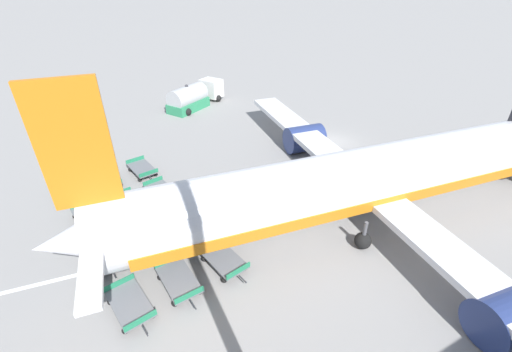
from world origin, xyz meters
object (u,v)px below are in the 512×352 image
at_px(baggage_dolly_row_mid_a_col_b, 128,204).
at_px(baggage_dolly_row_near_col_a, 72,190).
at_px(baggage_dolly_row_near_col_c, 105,254).
at_px(airplane, 383,176).
at_px(baggage_dolly_row_mid_b_col_d, 224,260).
at_px(baggage_dolly_row_near_col_d, 130,304).
at_px(fuel_tanker_primary, 193,97).
at_px(baggage_dolly_row_mid_a_col_c, 149,237).
at_px(baggage_dolly_row_mid_b_col_b, 162,192).
at_px(baggage_dolly_row_mid_a_col_d, 179,280).
at_px(baggage_dolly_row_mid_b_col_c, 189,220).
at_px(baggage_dolly_row_near_col_b, 89,217).
at_px(baggage_dolly_row_mid_b_col_a, 142,169).
at_px(baggage_dolly_row_mid_a_col_a, 107,179).

bearing_deg(baggage_dolly_row_mid_a_col_b, baggage_dolly_row_near_col_a, -138.52).
bearing_deg(baggage_dolly_row_near_col_c, airplane, 77.93).
xyz_separation_m(airplane, baggage_dolly_row_mid_b_col_d, (-0.14, -12.18, -2.43)).
bearing_deg(baggage_dolly_row_near_col_c, baggage_dolly_row_near_col_d, 8.73).
relative_size(fuel_tanker_primary, baggage_dolly_row_near_col_d, 2.24).
height_order(baggage_dolly_row_near_col_a, baggage_dolly_row_mid_a_col_c, same).
height_order(fuel_tanker_primary, baggage_dolly_row_mid_b_col_b, fuel_tanker_primary).
distance_m(baggage_dolly_row_mid_a_col_d, baggage_dolly_row_mid_b_col_c, 5.32).
relative_size(baggage_dolly_row_near_col_a, baggage_dolly_row_mid_b_col_c, 1.00).
bearing_deg(baggage_dolly_row_mid_b_col_b, baggage_dolly_row_near_col_b, -82.48).
bearing_deg(baggage_dolly_row_mid_a_col_b, baggage_dolly_row_near_col_d, -9.59).
xyz_separation_m(baggage_dolly_row_near_col_d, baggage_dolly_row_mid_b_col_b, (-9.60, 4.15, 0.00)).
bearing_deg(airplane, baggage_dolly_row_mid_b_col_a, -133.53).
distance_m(baggage_dolly_row_mid_a_col_a, baggage_dolly_row_mid_b_col_a, 2.92).
relative_size(airplane, baggage_dolly_row_mid_b_col_c, 11.40).
bearing_deg(fuel_tanker_primary, baggage_dolly_row_mid_a_col_a, -41.13).
relative_size(baggage_dolly_row_mid_b_col_b, baggage_dolly_row_mid_b_col_d, 1.00).
height_order(airplane, baggage_dolly_row_mid_a_col_d, airplane).
bearing_deg(baggage_dolly_row_mid_a_col_b, airplane, 61.99).
height_order(baggage_dolly_row_near_col_a, baggage_dolly_row_mid_b_col_c, same).
height_order(airplane, baggage_dolly_row_near_col_c, airplane).
height_order(airplane, fuel_tanker_primary, airplane).
xyz_separation_m(baggage_dolly_row_mid_a_col_b, baggage_dolly_row_mid_b_col_c, (3.91, 3.34, 0.00)).
relative_size(fuel_tanker_primary, baggage_dolly_row_mid_a_col_a, 2.25).
bearing_deg(baggage_dolly_row_mid_a_col_a, baggage_dolly_row_near_col_a, -79.24).
height_order(baggage_dolly_row_near_col_a, baggage_dolly_row_near_col_d, same).
bearing_deg(baggage_dolly_row_near_col_a, baggage_dolly_row_mid_b_col_a, 98.13).
bearing_deg(baggage_dolly_row_mid_b_col_a, baggage_dolly_row_near_col_a, -81.87).
distance_m(airplane, fuel_tanker_primary, 27.78).
height_order(baggage_dolly_row_mid_a_col_a, baggage_dolly_row_mid_a_col_d, same).
relative_size(baggage_dolly_row_near_col_c, baggage_dolly_row_mid_a_col_b, 1.00).
xyz_separation_m(baggage_dolly_row_near_col_c, baggage_dolly_row_mid_b_col_a, (-9.48, 4.27, 0.00)).
height_order(baggage_dolly_row_mid_a_col_b, baggage_dolly_row_mid_a_col_c, same).
height_order(baggage_dolly_row_mid_a_col_b, baggage_dolly_row_mid_b_col_b, same).
xyz_separation_m(baggage_dolly_row_near_col_a, baggage_dolly_row_mid_a_col_a, (-0.51, 2.69, 0.00)).
relative_size(airplane, baggage_dolly_row_mid_a_col_d, 11.46).
xyz_separation_m(baggage_dolly_row_near_col_b, baggage_dolly_row_mid_a_col_c, (4.09, 3.22, 0.00)).
bearing_deg(baggage_dolly_row_mid_a_col_a, baggage_dolly_row_mid_a_col_d, 8.59).
relative_size(fuel_tanker_primary, baggage_dolly_row_mid_a_col_d, 2.25).
xyz_separation_m(baggage_dolly_row_mid_a_col_a, baggage_dolly_row_mid_b_col_a, (-0.29, 2.90, 0.00)).
xyz_separation_m(baggage_dolly_row_near_col_d, baggage_dolly_row_mid_b_col_a, (-13.93, 3.59, 0.00)).
relative_size(fuel_tanker_primary, baggage_dolly_row_mid_b_col_d, 2.23).
xyz_separation_m(baggage_dolly_row_mid_a_col_b, baggage_dolly_row_mid_b_col_b, (-0.48, 2.61, 0.00)).
height_order(baggage_dolly_row_mid_a_col_a, baggage_dolly_row_mid_a_col_c, same).
height_order(baggage_dolly_row_near_col_a, baggage_dolly_row_mid_a_col_a, same).
relative_size(airplane, baggage_dolly_row_near_col_b, 11.39).
height_order(fuel_tanker_primary, baggage_dolly_row_mid_a_col_c, fuel_tanker_primary).
relative_size(baggage_dolly_row_near_col_c, baggage_dolly_row_mid_b_col_a, 1.00).
bearing_deg(baggage_dolly_row_near_col_d, fuel_tanker_primary, 154.80).
distance_m(baggage_dolly_row_mid_b_col_a, baggage_dolly_row_mid_b_col_d, 13.41).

